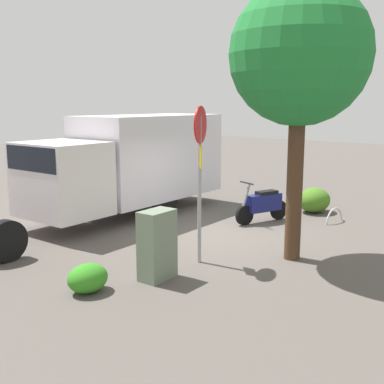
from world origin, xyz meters
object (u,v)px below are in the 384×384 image
Objects in this scene: street_tree at (300,56)px; utility_cabinet at (157,245)px; stop_sign at (200,160)px; bike_rack_hoop at (334,222)px; box_truck_near at (129,161)px; motorcycle at (263,204)px.

street_tree is 4.26× the size of utility_cabinet.
stop_sign is 3.85× the size of bike_rack_hoop.
street_tree is (0.41, 5.76, 2.61)m from box_truck_near.
street_tree reaches higher than stop_sign.
street_tree is (-1.51, 1.34, 2.06)m from stop_sign.
utility_cabinet is 1.58× the size of bike_rack_hoop.
box_truck_near is 4.85m from stop_sign.
motorcycle is 2.08× the size of bike_rack_hoop.
stop_sign is 2.89m from street_tree.
street_tree is at bearing 138.36° from stop_sign.
street_tree is at bearing 154.58° from utility_cabinet.
bike_rack_hoop is (-5.12, 0.63, -2.18)m from stop_sign.
bike_rack_hoop is at bearing -168.83° from street_tree.
utility_cabinet is at bearing -25.42° from street_tree.
utility_cabinet is (3.19, 4.44, -0.96)m from box_truck_near.
utility_cabinet is at bearing 26.84° from motorcycle.
motorcycle is 0.54× the size of stop_sign.
street_tree is (2.31, 2.25, 3.72)m from motorcycle.
motorcycle is (-1.90, 3.51, -1.11)m from box_truck_near.
motorcycle is at bearing -49.70° from bike_rack_hoop.
box_truck_near is at bearing -125.73° from utility_cabinet.
street_tree is 4.71m from utility_cabinet.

